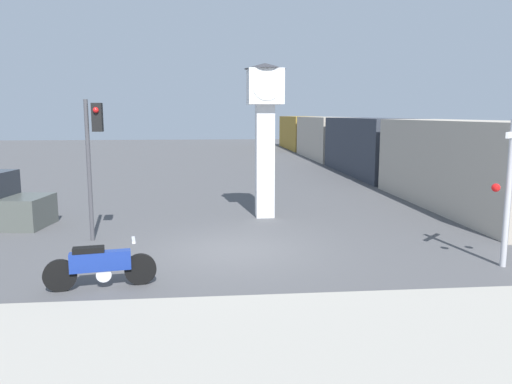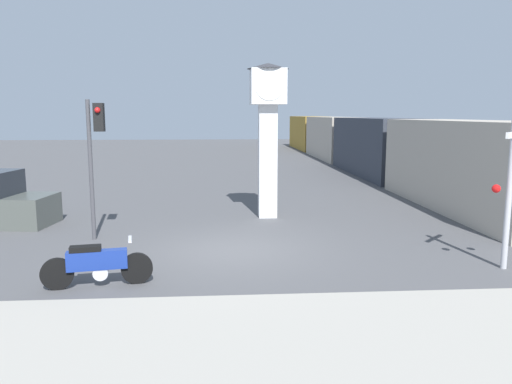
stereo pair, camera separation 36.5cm
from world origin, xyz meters
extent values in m
plane|color=#4C4C4F|center=(0.00, 0.00, 0.00)|extent=(120.00, 120.00, 0.00)
cube|color=#9E998E|center=(0.00, -6.59, 0.05)|extent=(36.00, 6.00, 0.10)
cylinder|color=black|center=(-2.13, -2.45, 0.34)|extent=(0.69, 0.23, 0.68)
cylinder|color=black|center=(-3.73, -2.73, 0.34)|extent=(0.69, 0.23, 0.68)
cube|color=navy|center=(-2.93, -2.59, 0.59)|extent=(1.26, 0.46, 0.41)
cube|color=black|center=(-3.15, -2.63, 0.85)|extent=(0.67, 0.36, 0.11)
cylinder|color=silver|center=(-2.87, -2.58, 0.30)|extent=(0.35, 0.28, 0.32)
cube|color=silver|center=(-2.25, -2.47, 0.99)|extent=(0.15, 0.50, 0.05)
cube|color=white|center=(1.35, 4.46, 1.98)|extent=(0.63, 0.63, 3.97)
cube|color=white|center=(1.35, 4.46, 4.57)|extent=(1.20, 1.20, 1.20)
cylinder|color=white|center=(1.35, 3.85, 4.57)|extent=(0.96, 0.02, 0.96)
cone|color=#333338|center=(1.35, 4.46, 5.27)|extent=(1.44, 1.44, 0.20)
cube|color=#ADA393|center=(9.12, 5.28, 1.70)|extent=(2.80, 10.78, 3.40)
cube|color=#333842|center=(9.12, 16.67, 1.70)|extent=(2.80, 10.78, 3.40)
cube|color=#ADA393|center=(9.12, 28.05, 1.70)|extent=(2.80, 10.78, 3.40)
cube|color=olive|center=(9.12, 39.43, 1.70)|extent=(2.80, 10.78, 3.40)
cylinder|color=#47474C|center=(-4.03, 1.55, 2.02)|extent=(0.12, 0.12, 4.05)
cube|color=black|center=(-3.73, 1.55, 3.55)|extent=(0.28, 0.24, 0.80)
sphere|color=red|center=(-3.73, 1.40, 3.75)|extent=(0.16, 0.16, 0.16)
cylinder|color=#B7B7BC|center=(6.40, -1.99, 1.76)|extent=(0.14, 0.14, 3.52)
sphere|color=red|center=(6.05, -2.04, 1.93)|extent=(0.20, 0.20, 0.20)
camera|label=1|loc=(-0.66, -12.97, 3.63)|focal=35.00mm
camera|label=2|loc=(-0.29, -13.00, 3.63)|focal=35.00mm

